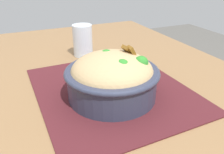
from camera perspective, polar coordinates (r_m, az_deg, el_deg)
The scene contains 5 objects.
table at distance 0.65m, azimuth -1.83°, elevation -7.09°, with size 1.27×0.84×0.78m.
placemat at distance 0.59m, azimuth -0.17°, elevation -2.96°, with size 0.42×0.36×0.00m, color #47191E.
bowl at distance 0.53m, azimuth 0.05°, elevation 0.17°, with size 0.26×0.26×0.12m.
fork at distance 0.67m, azimuth -4.23°, elevation 1.26°, with size 0.03×0.13×0.00m.
drinking_glass at distance 0.80m, azimuth -7.19°, elevation 8.48°, with size 0.07×0.07×0.10m.
Camera 1 is at (-0.50, 0.20, 1.07)m, focal length 37.18 mm.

